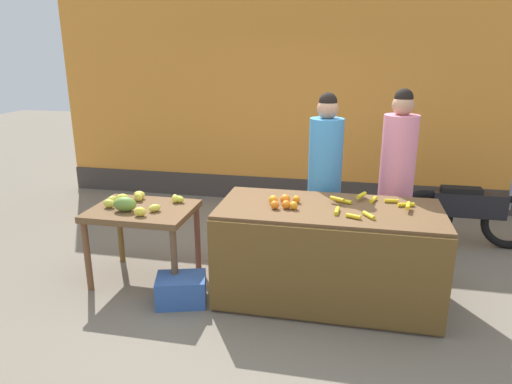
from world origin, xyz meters
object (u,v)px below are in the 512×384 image
Objects in this scene: vendor_woman_pink_shirt at (396,182)px; parked_motorcycle at (467,213)px; vendor_woman_blue_shirt at (324,182)px; produce_crate at (181,290)px; produce_sack at (236,235)px.

parked_motorcycle is at bearing 41.23° from vendor_woman_pink_shirt.
produce_crate is (-1.18, -1.07, -0.79)m from vendor_woman_blue_shirt.
vendor_woman_blue_shirt reaches higher than parked_motorcycle.
produce_sack is at bearing -162.58° from parked_motorcycle.
produce_sack reaches higher than produce_crate.
vendor_woman_blue_shirt is at bearing -3.10° from produce_sack.
vendor_woman_blue_shirt reaches higher than produce_sack.
produce_crate is at bearing -149.12° from vendor_woman_pink_shirt.
produce_crate is (-2.80, -1.93, -0.27)m from parked_motorcycle.
produce_sack is (0.23, 1.12, 0.10)m from produce_crate.
parked_motorcycle is (0.91, 0.80, -0.54)m from vendor_woman_pink_shirt.
vendor_woman_pink_shirt is 1.17× the size of parked_motorcycle.
produce_sack is at bearing 78.55° from produce_crate.
produce_sack is at bearing -179.58° from vendor_woman_pink_shirt.
vendor_woman_blue_shirt is 3.98× the size of produce_sack.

